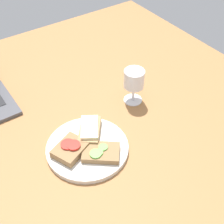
# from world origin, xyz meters

# --- Properties ---
(wooden_table) EXTENTS (1.40, 1.40, 0.03)m
(wooden_table) POSITION_xyz_m (0.00, 0.00, 0.01)
(wooden_table) COLOR #9E6B3D
(wooden_table) RESTS_ON ground
(plate) EXTENTS (0.25, 0.25, 0.02)m
(plate) POSITION_xyz_m (-0.05, -0.07, 0.04)
(plate) COLOR silver
(plate) RESTS_ON wooden_table
(sandwich_with_cheese) EXTENTS (0.12, 0.13, 0.03)m
(sandwich_with_cheese) POSITION_xyz_m (-0.01, -0.03, 0.06)
(sandwich_with_cheese) COLOR #A88456
(sandwich_with_cheese) RESTS_ON plate
(sandwich_with_tomato) EXTENTS (0.12, 0.11, 0.03)m
(sandwich_with_tomato) POSITION_xyz_m (-0.10, -0.06, 0.06)
(sandwich_with_tomato) COLOR #937047
(sandwich_with_tomato) RESTS_ON plate
(sandwich_with_cucumber) EXTENTS (0.13, 0.12, 0.02)m
(sandwich_with_cucumber) POSITION_xyz_m (-0.03, -0.12, 0.06)
(sandwich_with_cucumber) COLOR #937047
(sandwich_with_cucumber) RESTS_ON plate
(wine_glass) EXTENTS (0.07, 0.07, 0.13)m
(wine_glass) POSITION_xyz_m (0.20, 0.03, 0.12)
(wine_glass) COLOR white
(wine_glass) RESTS_ON wooden_table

